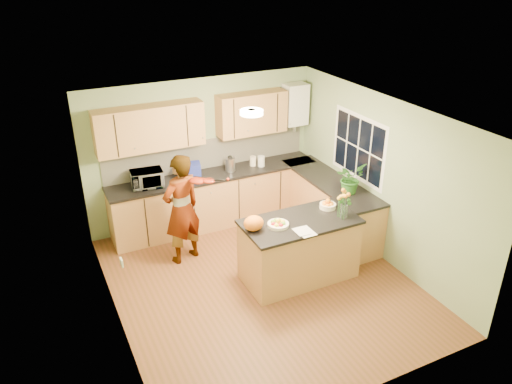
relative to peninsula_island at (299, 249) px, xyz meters
name	(u,v)px	position (x,y,z in m)	size (l,w,h in m)	color
floor	(261,283)	(-0.56, 0.08, -0.47)	(4.50, 4.50, 0.00)	brown
ceiling	(262,116)	(-0.56, 0.08, 2.03)	(4.00, 4.50, 0.02)	silver
wall_back	(202,151)	(-0.56, 2.33, 0.78)	(4.00, 0.02, 2.50)	#899F72
wall_front	(365,302)	(-0.56, -2.17, 0.78)	(4.00, 0.02, 2.50)	#899F72
wall_left	(110,241)	(-2.56, 0.08, 0.78)	(0.02, 4.50, 2.50)	#899F72
wall_right	(381,179)	(1.44, 0.08, 0.78)	(0.02, 4.50, 2.50)	#899F72
back_counter	(216,198)	(-0.46, 2.03, 0.00)	(3.64, 0.62, 0.94)	tan
right_counter	(329,206)	(1.14, 0.93, 0.00)	(0.62, 2.24, 0.94)	tan
splashback	(208,153)	(-0.46, 2.32, 0.73)	(3.60, 0.02, 0.52)	beige
upper_cabinets	(194,122)	(-0.74, 2.16, 1.38)	(3.20, 0.34, 0.70)	tan
boiler	(295,104)	(1.14, 2.17, 1.43)	(0.40, 0.30, 0.86)	white
window_right	(358,147)	(1.43, 0.68, 1.08)	(0.01, 1.30, 1.05)	white
light_switch	(122,262)	(-2.55, -0.52, 0.83)	(0.02, 0.09, 0.09)	white
ceiling_lamp	(252,112)	(-0.56, 0.38, 1.99)	(0.30, 0.30, 0.07)	#FFEABF
peninsula_island	(299,249)	(0.00, 0.00, 0.00)	(1.63, 0.84, 0.94)	tan
fruit_dish	(278,223)	(-0.35, 0.00, 0.51)	(0.29, 0.29, 0.10)	#FBEAC9
orange_bowl	(328,204)	(0.55, 0.15, 0.53)	(0.24, 0.24, 0.14)	#FBEAC9
flower_vase	(345,198)	(0.60, -0.18, 0.76)	(0.24, 0.24, 0.45)	silver
orange_bag	(254,223)	(-0.70, 0.05, 0.57)	(0.28, 0.23, 0.21)	orange
papers	(305,232)	(-0.10, -0.30, 0.47)	(0.21, 0.29, 0.01)	silver
violinist	(182,209)	(-1.34, 1.18, 0.39)	(0.63, 0.41, 1.73)	#E9B68E
violin	(198,181)	(-1.14, 0.96, 0.91)	(0.60, 0.24, 0.12)	#4C0F04
microwave	(147,179)	(-1.62, 2.02, 0.61)	(0.49, 0.33, 0.27)	white
blue_box	(190,171)	(-0.90, 2.01, 0.60)	(0.33, 0.25, 0.27)	navy
kettle	(230,164)	(-0.18, 2.03, 0.60)	(0.17, 0.17, 0.32)	silver
jar_cream	(253,161)	(0.26, 2.06, 0.56)	(0.11, 0.11, 0.17)	#FBEAC9
jar_white	(261,161)	(0.38, 1.97, 0.56)	(0.12, 0.12, 0.19)	white
potted_plant	(350,178)	(1.14, 0.44, 0.71)	(0.43, 0.37, 0.48)	#2C6822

